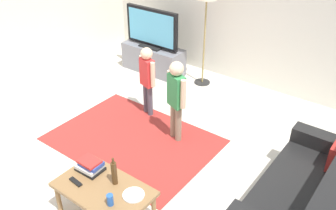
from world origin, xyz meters
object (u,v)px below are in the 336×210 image
Objects in this scene: tv_stand at (153,59)px; child_near_tv at (147,75)px; couch at (307,201)px; coffee_table at (104,191)px; bottle at (114,173)px; book_stack at (90,165)px; tv_remote at (76,182)px; tv at (152,29)px; plate at (134,195)px; soda_can at (110,200)px; child_center at (176,94)px.

child_near_tv is at bearing -54.14° from tv_stand.
couch is 2.08m from coffee_table.
bottle is (1.02, -1.76, -0.09)m from child_near_tv.
book_stack is 0.36m from bottle.
book_stack is at bearing -69.19° from child_near_tv.
couch is at bearing 35.45° from coffee_table.
couch is at bearing -14.09° from child_near_tv.
bottle is at bearing 41.64° from tv_remote.
child_near_tv is 2.04m from bottle.
child_near_tv is 3.34× the size of bottle.
tv reaches higher than couch.
plate is (0.27, -0.02, -0.13)m from bottle.
tv_stand is 3.53m from bottle.
soda_can is 0.25m from plate.
child_center is at bearing 101.52° from bottle.
child_near_tv is 2.21m from plate.
tv_stand is 1.20× the size of coffee_table.
bottle reaches higher than plate.
tv is at bearing 117.59° from book_stack.
book_stack is (0.67, -1.77, -0.17)m from child_near_tv.
tv reaches higher than tv_stand.
plate is (0.62, -0.01, -0.06)m from book_stack.
tv_stand is 7.06× the size of tv_remote.
plate is at bearing -54.03° from tv_stand.
child_near_tv reaches higher than plate.
tv_remote reaches higher than coffee_table.
child_center is 9.67× the size of soda_can.
soda_can is (2.07, -3.21, 0.24)m from tv_stand.
couch is at bearing -27.66° from tv.
tv reaches higher than bottle.
child_center is 1.64m from plate.
bottle is (1.90, -2.95, -0.29)m from tv.
book_stack reaches higher than tv_stand.
tv_remote is at bearing -90.88° from child_center.
bottle is at bearing 175.77° from plate.
child_center reaches higher than tv_remote.
plate is at bearing 25.74° from tv_remote.
tv is at bearing 121.07° from coffee_table.
bottle is 1.91× the size of tv_remote.
couch reaches higher than book_stack.
bottle is 1.48× the size of plate.
soda_can is at bearing -54.69° from bottle.
couch is at bearing -27.93° from tv_stand.
tv_stand is at bearing 137.16° from child_center.
coffee_table is at bearing -58.93° from tv.
coffee_table is 0.34m from plate.
tv_stand reaches higher than plate.
coffee_table is at bearing -144.55° from couch.
child_near_tv is at bearing 159.49° from child_center.
tv_remote is (-0.28, -0.12, 0.06)m from coffee_table.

